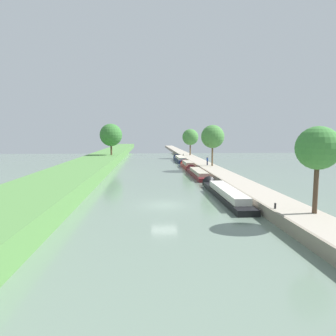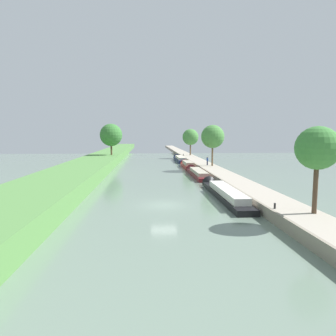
% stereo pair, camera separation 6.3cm
% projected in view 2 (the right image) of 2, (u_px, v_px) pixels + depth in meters
% --- Properties ---
extents(ground_plane, '(160.00, 160.00, 0.00)m').
position_uv_depth(ground_plane, '(164.00, 205.00, 29.14)').
color(ground_plane, slate).
extents(left_grassy_bank, '(7.97, 260.00, 1.86)m').
position_uv_depth(left_grassy_bank, '(34.00, 197.00, 28.19)').
color(left_grassy_bank, '#518442').
rests_on(left_grassy_bank, ground_plane).
extents(right_towpath, '(3.53, 260.00, 0.94)m').
position_uv_depth(right_towpath, '(265.00, 199.00, 29.77)').
color(right_towpath, '#A89E8E').
rests_on(right_towpath, ground_plane).
extents(stone_quay, '(0.25, 260.00, 0.99)m').
position_uv_depth(stone_quay, '(246.00, 199.00, 29.64)').
color(stone_quay, gray).
rests_on(stone_quay, ground_plane).
extents(narrowboat_black, '(1.93, 16.11, 1.87)m').
position_uv_depth(narrowboat_black, '(224.00, 192.00, 32.88)').
color(narrowboat_black, black).
rests_on(narrowboat_black, ground_plane).
extents(narrowboat_maroon, '(1.92, 14.12, 1.82)m').
position_uv_depth(narrowboat_maroon, '(197.00, 173.00, 49.74)').
color(narrowboat_maroon, maroon).
rests_on(narrowboat_maroon, ground_plane).
extents(narrowboat_red, '(1.83, 10.36, 1.89)m').
position_uv_depth(narrowboat_red, '(187.00, 165.00, 62.64)').
color(narrowboat_red, maroon).
rests_on(narrowboat_red, ground_plane).
extents(narrowboat_navy, '(2.08, 15.20, 1.97)m').
position_uv_depth(narrowboat_navy, '(180.00, 159.00, 77.12)').
color(narrowboat_navy, '#141E42').
rests_on(narrowboat_navy, ground_plane).
extents(tree_rightbank_near, '(3.20, 3.20, 6.49)m').
position_uv_depth(tree_rightbank_near, '(318.00, 149.00, 22.01)').
color(tree_rightbank_near, '#4C3828').
rests_on(tree_rightbank_near, right_towpath).
extents(tree_rightbank_midnear, '(4.29, 4.29, 7.62)m').
position_uv_depth(tree_rightbank_midnear, '(213.00, 137.00, 55.82)').
color(tree_rightbank_midnear, brown).
rests_on(tree_rightbank_midnear, right_towpath).
extents(tree_rightbank_midfar, '(4.54, 4.54, 7.39)m').
position_uv_depth(tree_rightbank_midfar, '(190.00, 137.00, 85.21)').
color(tree_rightbank_midfar, brown).
rests_on(tree_rightbank_midfar, right_towpath).
extents(tree_leftbank_downstream, '(5.34, 5.34, 7.48)m').
position_uv_depth(tree_leftbank_downstream, '(111.00, 135.00, 71.94)').
color(tree_leftbank_downstream, brown).
rests_on(tree_leftbank_downstream, left_grassy_bank).
extents(person_walking, '(0.34, 0.34, 1.66)m').
position_uv_depth(person_walking, '(207.00, 161.00, 57.70)').
color(person_walking, '#282D42').
rests_on(person_walking, right_towpath).
extents(mooring_bollard_near, '(0.16, 0.16, 0.45)m').
position_uv_depth(mooring_bollard_near, '(275.00, 206.00, 23.92)').
color(mooring_bollard_near, black).
rests_on(mooring_bollard_near, right_towpath).
extents(mooring_bollard_far, '(0.16, 0.16, 0.45)m').
position_uv_depth(mooring_bollard_far, '(184.00, 155.00, 83.68)').
color(mooring_bollard_far, black).
rests_on(mooring_bollard_far, right_towpath).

